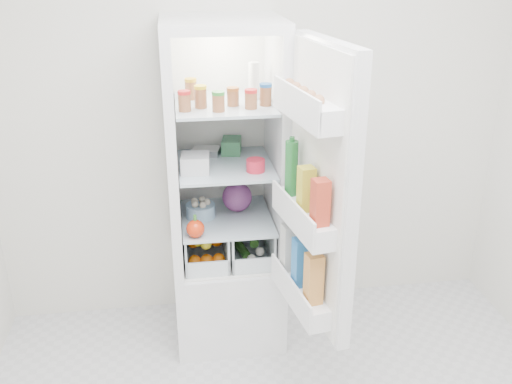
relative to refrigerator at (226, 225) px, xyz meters
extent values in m
cube|color=silver|center=(0.20, 0.25, 0.63)|extent=(3.00, 0.02, 2.60)
cube|color=silver|center=(0.00, -0.04, -0.42)|extent=(0.60, 0.60, 0.50)
cube|color=silver|center=(0.00, -0.04, 1.11)|extent=(0.60, 0.60, 0.05)
cube|color=silver|center=(0.00, 0.24, 0.46)|extent=(0.60, 0.05, 1.25)
cube|color=silver|center=(-0.28, -0.04, 0.46)|extent=(0.05, 0.60, 1.25)
cube|color=silver|center=(0.27, -0.04, 0.46)|extent=(0.05, 0.60, 1.25)
cube|color=white|center=(0.00, 0.21, 0.46)|extent=(0.50, 0.01, 1.25)
sphere|color=white|center=(0.00, 0.17, 1.04)|extent=(0.05, 0.05, 0.05)
cube|color=silver|center=(0.00, -0.06, 0.07)|extent=(0.49, 0.53, 0.01)
cube|color=silver|center=(0.00, -0.06, 0.38)|extent=(0.49, 0.53, 0.02)
cube|color=silver|center=(0.00, -0.06, 0.71)|extent=(0.49, 0.53, 0.02)
cylinder|color=#B21919|center=(-0.20, -0.20, 0.76)|extent=(0.06, 0.06, 0.08)
cylinder|color=gold|center=(-0.12, -0.15, 0.76)|extent=(0.06, 0.06, 0.08)
cylinder|color=#267226|center=(-0.04, -0.23, 0.76)|extent=(0.06, 0.06, 0.08)
cylinder|color=brown|center=(0.04, -0.13, 0.76)|extent=(0.06, 0.06, 0.08)
cylinder|color=#B21919|center=(0.12, -0.20, 0.76)|extent=(0.06, 0.06, 0.08)
cylinder|color=#194C8C|center=(0.20, -0.15, 0.76)|extent=(0.06, 0.06, 0.08)
cylinder|color=#BF8C19|center=(-0.16, 0.03, 0.76)|extent=(0.06, 0.06, 0.08)
cylinder|color=white|center=(0.16, -0.01, 0.82)|extent=(0.06, 0.06, 0.19)
cube|color=silver|center=(-0.16, -0.15, 0.44)|extent=(0.15, 0.15, 0.09)
cylinder|color=red|center=(0.14, -0.19, 0.42)|extent=(0.11, 0.11, 0.06)
cube|color=silver|center=(-0.09, 0.10, 0.41)|extent=(0.17, 0.15, 0.04)
cube|color=#397E4E|center=(0.05, 0.11, 0.43)|extent=(0.13, 0.16, 0.08)
sphere|color=#501F5B|center=(0.07, 0.01, 0.16)|extent=(0.17, 0.17, 0.17)
sphere|color=red|center=(-0.18, -0.28, 0.13)|extent=(0.09, 0.09, 0.09)
cylinder|color=#92BADA|center=(-0.14, -0.04, 0.12)|extent=(0.17, 0.17, 0.07)
sphere|color=orange|center=(-0.19, -0.18, -0.12)|extent=(0.07, 0.07, 0.07)
sphere|color=orange|center=(-0.12, -0.18, -0.12)|extent=(0.07, 0.07, 0.07)
sphere|color=orange|center=(-0.06, -0.18, -0.12)|extent=(0.07, 0.07, 0.07)
sphere|color=orange|center=(-0.19, -0.06, -0.06)|extent=(0.07, 0.07, 0.07)
sphere|color=orange|center=(-0.12, -0.06, -0.06)|extent=(0.07, 0.07, 0.07)
sphere|color=orange|center=(-0.06, -0.06, -0.06)|extent=(0.07, 0.07, 0.07)
sphere|color=yellow|center=(-0.16, -0.12, -0.03)|extent=(0.06, 0.06, 0.06)
sphere|color=yellow|center=(-0.09, -0.01, -0.03)|extent=(0.06, 0.06, 0.06)
sphere|color=yellow|center=(-0.12, -0.16, -0.03)|extent=(0.06, 0.06, 0.06)
cylinder|color=#25531B|center=(0.08, -0.06, -0.13)|extent=(0.09, 0.21, 0.05)
cylinder|color=#25531B|center=(0.16, -0.01, -0.08)|extent=(0.08, 0.21, 0.05)
sphere|color=white|center=(0.12, -0.18, -0.13)|extent=(0.05, 0.05, 0.05)
sphere|color=white|center=(0.17, -0.16, -0.10)|extent=(0.05, 0.05, 0.05)
cube|color=silver|center=(0.38, -0.63, 0.46)|extent=(0.16, 0.60, 1.30)
cube|color=white|center=(0.34, -0.63, 0.46)|extent=(0.10, 0.55, 1.26)
cube|color=white|center=(0.29, -0.64, 0.83)|extent=(0.19, 0.51, 0.10)
cube|color=white|center=(0.29, -0.64, 0.33)|extent=(0.19, 0.51, 0.10)
cube|color=white|center=(0.29, -0.64, -0.07)|extent=(0.19, 0.51, 0.10)
sphere|color=#A46B4A|center=(0.31, -0.76, 0.89)|extent=(0.05, 0.05, 0.05)
sphere|color=#A46B4A|center=(0.30, -0.68, 0.89)|extent=(0.05, 0.05, 0.05)
sphere|color=#A46B4A|center=(0.28, -0.60, 0.89)|extent=(0.05, 0.05, 0.05)
sphere|color=#A46B4A|center=(0.27, -0.52, 0.89)|extent=(0.05, 0.05, 0.05)
sphere|color=#A46B4A|center=(0.26, -0.45, 0.89)|extent=(0.05, 0.05, 0.05)
cylinder|color=#1B6028|center=(0.26, -0.50, 0.51)|extent=(0.06, 0.06, 0.26)
cube|color=yellow|center=(0.29, -0.67, 0.48)|extent=(0.07, 0.07, 0.20)
cube|color=red|center=(0.32, -0.82, 0.48)|extent=(0.07, 0.07, 0.20)
cube|color=silver|center=(0.26, -0.50, 0.10)|extent=(0.08, 0.08, 0.24)
cube|color=#297BCF|center=(0.29, -0.64, 0.10)|extent=(0.08, 0.08, 0.24)
cube|color=#E08E3F|center=(0.31, -0.79, 0.10)|extent=(0.08, 0.08, 0.24)
camera|label=1|loc=(-0.25, -2.88, 1.44)|focal=40.00mm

